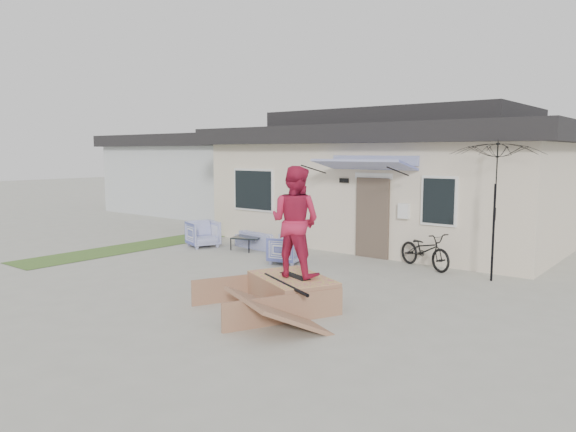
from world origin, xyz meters
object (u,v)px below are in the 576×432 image
Objects in this scene: armchair_left at (203,233)px; skate_ramp at (292,292)px; skater at (295,220)px; skateboard at (295,275)px; patio_umbrella at (495,200)px; coffee_table at (248,243)px; armchair_right at (286,248)px; loveseat at (262,237)px; bicycle at (425,246)px.

armchair_left is 0.39× the size of skate_ramp.
skateboard is at bearing 180.00° from skater.
patio_umbrella is 4.96m from skate_ramp.
coffee_table is 0.40× the size of skater.
loveseat is at bearing -136.19° from armchair_right.
patio_umbrella reaches higher than loveseat.
armchair_left is 8.16m from patio_umbrella.
skateboard is (4.49, -3.59, 0.37)m from coffee_table.
skateboard is at bearing -117.08° from patio_umbrella.
patio_umbrella is (1.67, -0.29, 1.21)m from bicycle.
skateboard reaches higher than coffee_table.
skater reaches higher than patio_umbrella.
loveseat is at bearing 157.49° from skateboard.
armchair_left is at bearing 172.10° from skateboard.
skateboard is 0.39× the size of skater.
armchair_left reaches higher than skateboard.
armchair_right is 0.98× the size of coffee_table.
loveseat is 2.18× the size of skateboard.
loveseat reaches higher than skate_ramp.
patio_umbrella reaches higher than coffee_table.
patio_umbrella is 1.12× the size of skater.
loveseat is 5.95m from skate_ramp.
bicycle is (4.82, 0.43, 0.21)m from loveseat.
skate_ramp is at bearing 144.19° from loveseat.
coffee_table is at bearing 165.78° from skate_ramp.
patio_umbrella is (6.62, 0.58, 1.56)m from coffee_table.
skateboard is 1.01m from skater.
skate_ramp is at bearing 27.27° from armchair_right.
skateboard is (2.50, -2.83, 0.18)m from armchair_right.
bicycle is at bearing -57.26° from armchair_left.
bicycle reaches higher than loveseat.
skate_ramp is at bearing -162.12° from bicycle.
armchair_right is at bearing -56.23° from skater.
patio_umbrella is (7.99, 1.04, 1.33)m from armchair_left.
coffee_table is 5.91m from skater.
armchair_left is 1.46m from coffee_table.
armchair_right reaches higher than skate_ramp.
skater is (-2.13, -4.17, -0.18)m from patio_umbrella.
loveseat is 1.75m from armchair_left.
patio_umbrella is at bearing -75.80° from bicycle.
patio_umbrella is at bearing -171.31° from loveseat.
coffee_table is 5.76m from skateboard.
loveseat is 2.18× the size of armchair_right.
skater reaches higher than bicycle.
bicycle is 2.17× the size of skateboard.
loveseat is at bearing 161.78° from skate_ramp.
coffee_table is 0.36× the size of skate_ramp.
armchair_right is 0.39× the size of skater.
bicycle is at bearing 9.92° from coffee_table.
loveseat is 0.47m from coffee_table.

